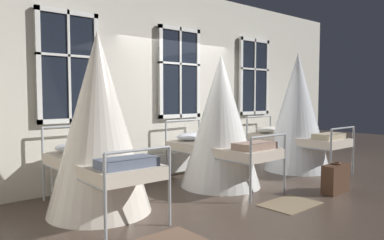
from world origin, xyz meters
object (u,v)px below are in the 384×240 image
Objects in this scene: cot_first at (99,125)px; suitcase_dark at (336,178)px; cot_third at (297,113)px; cot_second at (221,122)px.

suitcase_dark is at bearing -114.37° from cot_first.
cot_second is at bearing 89.41° from cot_third.
cot_third reaches higher than suitcase_dark.
suitcase_dark is (1.05, -1.45, -0.83)m from cot_second.
cot_first is 1.06× the size of cot_second.
cot_second is at bearing -89.99° from cot_first.
cot_first is 3.63m from suitcase_dark.
cot_first is at bearing 152.08° from suitcase_dark.
cot_first is 2.15m from cot_second.
cot_second is 1.98m from suitcase_dark.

